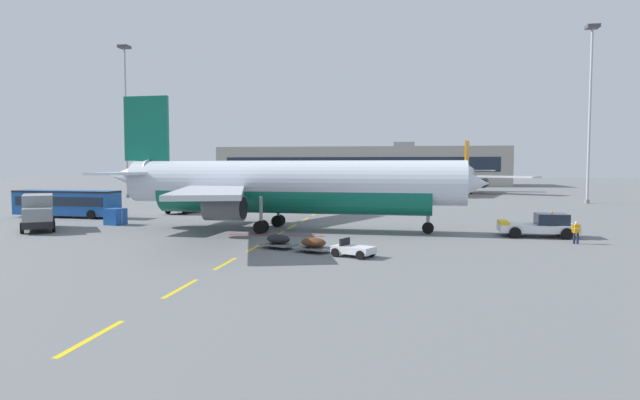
# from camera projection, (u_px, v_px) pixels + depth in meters

# --- Properties ---
(ground) EXTENTS (400.00, 400.00, 0.00)m
(ground) POSITION_uv_depth(u_px,v_px,m) (511.00, 218.00, 59.38)
(ground) COLOR slate
(apron_paint_markings) EXTENTS (8.00, 97.01, 0.01)m
(apron_paint_markings) POSITION_uv_depth(u_px,v_px,m) (310.00, 217.00, 60.98)
(apron_paint_markings) COLOR yellow
(apron_paint_markings) RESTS_ON ground
(airliner_foreground) EXTENTS (34.80, 34.57, 12.20)m
(airliner_foreground) POSITION_uv_depth(u_px,v_px,m) (285.00, 186.00, 48.34)
(airliner_foreground) COLOR silver
(airliner_foreground) RESTS_ON ground
(pushback_tug) EXTENTS (6.11, 3.40, 2.08)m
(pushback_tug) POSITION_uv_depth(u_px,v_px,m) (540.00, 226.00, 44.09)
(pushback_tug) COLOR silver
(pushback_tug) RESTS_ON ground
(airliner_mid_left) EXTENTS (30.53, 31.42, 11.18)m
(airliner_mid_left) POSITION_uv_depth(u_px,v_px,m) (456.00, 176.00, 109.58)
(airliner_mid_left) COLOR silver
(airliner_mid_left) RESTS_ON ground
(apron_shuttle_bus) EXTENTS (12.20, 3.72, 3.00)m
(apron_shuttle_bus) POSITION_uv_depth(u_px,v_px,m) (67.00, 202.00, 60.41)
(apron_shuttle_bus) COLOR #194C99
(apron_shuttle_bus) RESTS_ON ground
(catering_truck) EXTENTS (3.66, 7.32, 3.14)m
(catering_truck) POSITION_uv_depth(u_px,v_px,m) (186.00, 199.00, 66.26)
(catering_truck) COLOR black
(catering_truck) RESTS_ON ground
(fuel_service_truck) EXTENTS (5.98, 7.11, 3.14)m
(fuel_service_truck) POSITION_uv_depth(u_px,v_px,m) (38.00, 212.00, 48.68)
(fuel_service_truck) COLOR black
(fuel_service_truck) RESTS_ON ground
(ground_power_truck) EXTENTS (7.04, 6.12, 3.14)m
(ground_power_truck) POSITION_uv_depth(u_px,v_px,m) (235.00, 197.00, 71.16)
(ground_power_truck) COLOR black
(ground_power_truck) RESTS_ON ground
(baggage_train) EXTENTS (8.36, 5.11, 1.14)m
(baggage_train) POSITION_uv_depth(u_px,v_px,m) (314.00, 245.00, 36.18)
(baggage_train) COLOR silver
(baggage_train) RESTS_ON ground
(ground_crew_worker) EXTENTS (0.65, 0.40, 1.66)m
(ground_crew_worker) POSITION_uv_depth(u_px,v_px,m) (576.00, 231.00, 40.05)
(ground_crew_worker) COLOR #191E38
(ground_crew_worker) RESTS_ON ground
(uld_cargo_container) EXTENTS (1.94, 1.91, 1.60)m
(uld_cargo_container) POSITION_uv_depth(u_px,v_px,m) (115.00, 217.00, 52.92)
(uld_cargo_container) COLOR #194C9E
(uld_cargo_container) RESTS_ON ground
(apron_light_mast_near) EXTENTS (1.80, 1.80, 26.84)m
(apron_light_mast_near) POSITION_uv_depth(u_px,v_px,m) (126.00, 104.00, 96.41)
(apron_light_mast_near) COLOR slate
(apron_light_mast_near) RESTS_ON ground
(apron_light_mast_far) EXTENTS (1.80, 1.80, 26.61)m
(apron_light_mast_far) POSITION_uv_depth(u_px,v_px,m) (590.00, 94.00, 81.51)
(apron_light_mast_far) COLOR slate
(apron_light_mast_far) RESTS_ON ground
(terminal_satellite) EXTENTS (81.56, 25.60, 12.56)m
(terminal_satellite) POSITION_uv_depth(u_px,v_px,m) (362.00, 166.00, 161.74)
(terminal_satellite) COLOR #9E998E
(terminal_satellite) RESTS_ON ground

